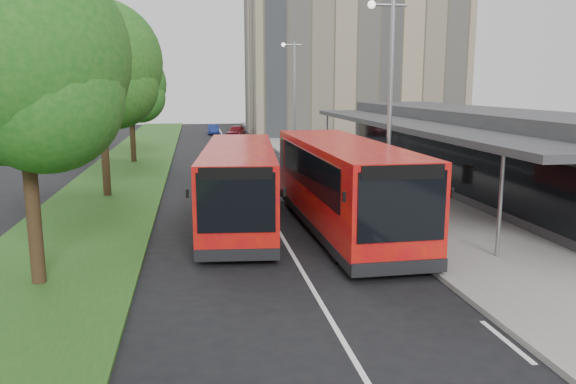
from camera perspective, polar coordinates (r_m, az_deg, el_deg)
name	(u,v)px	position (r m, az deg, el deg)	size (l,w,h in m)	color
ground	(285,243)	(18.78, -0.27, -5.15)	(120.00, 120.00, 0.00)	black
pavement	(325,160)	(39.18, 3.76, 3.31)	(5.00, 80.00, 0.15)	slate
grass_verge	(132,164)	(38.39, -15.52, 2.74)	(5.00, 80.00, 0.10)	#1F4C18
lane_centre_line	(245,174)	(33.35, -4.37, 1.87)	(0.12, 70.00, 0.01)	silver
kerb_dashes	(289,163)	(37.69, 0.10, 2.93)	(0.12, 56.00, 0.01)	silver
office_block	(352,49)	(62.28, 6.53, 14.25)	(22.00, 12.00, 18.00)	gray
station_building	(476,149)	(29.41, 18.52, 4.14)	(7.70, 26.00, 4.00)	#2C2C2F
tree_near	(21,71)	(15.45, -25.48, 11.03)	(5.30, 5.30, 8.51)	black
tree_mid	(100,71)	(27.21, -18.57, 11.60)	(5.59, 5.59, 8.99)	black
tree_far	(130,89)	(39.10, -15.74, 10.03)	(4.73, 4.73, 7.61)	black
lamp_post_near	(388,98)	(21.03, 10.12, 9.42)	(1.44, 0.28, 8.00)	gray
lamp_post_far	(293,92)	(40.44, 0.54, 10.16)	(1.44, 0.28, 8.00)	gray
bus_main	(343,186)	(20.06, 5.57, 0.62)	(3.07, 11.32, 3.19)	red
bus_second	(240,185)	(20.95, -4.94, 0.72)	(3.62, 10.60, 2.95)	red
litter_bin	(369,176)	(28.69, 8.26, 1.60)	(0.54, 0.54, 0.97)	#3D2C19
bollard	(321,155)	(37.31, 3.34, 3.75)	(0.15, 0.15, 0.91)	yellow
car_near	(236,131)	(56.80, -5.28, 6.16)	(1.49, 3.69, 1.26)	maroon
car_far	(213,129)	(60.84, -7.60, 6.32)	(1.12, 3.20, 1.05)	navy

